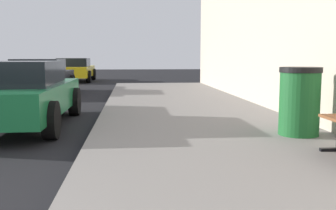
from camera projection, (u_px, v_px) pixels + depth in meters
name	position (u px, v px, depth m)	size (l,w,h in m)	color
trash_bin	(300.00, 101.00, 6.03)	(0.64, 0.64, 1.05)	#195926
car_green	(17.00, 94.00, 7.59)	(1.99, 4.23, 1.27)	#196638
car_black	(40.00, 76.00, 14.11)	(2.01, 4.03, 1.27)	black
car_yellow	(75.00, 70.00, 21.47)	(2.00, 4.32, 1.27)	yellow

